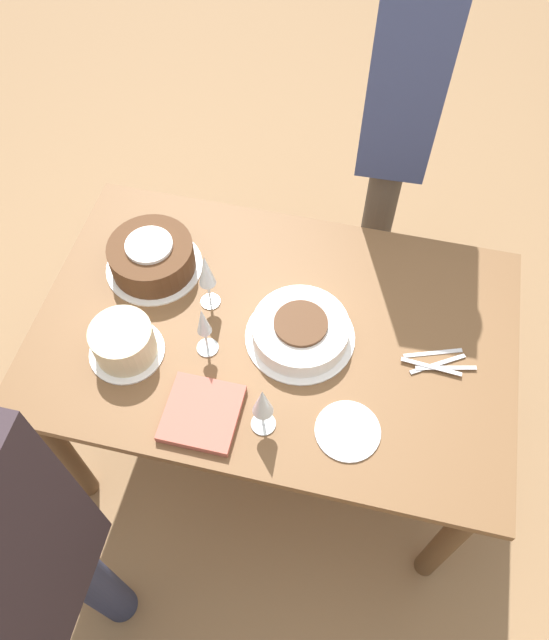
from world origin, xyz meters
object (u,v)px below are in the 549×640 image
wine_glass_near (206,272)px  wine_glass_far (204,324)px  cake_center_white (300,331)px  person_cutting (404,86)px  cake_front_chocolate (152,257)px  person_watching (3,587)px  cake_back_decorated (123,342)px  wine_glass_extra (263,403)px

wine_glass_near → wine_glass_far: wine_glass_near is taller
cake_center_white → person_cutting: (-0.16, -0.79, 0.26)m
cake_front_chocolate → person_watching: person_watching is taller
cake_center_white → person_watching: 0.95m
cake_back_decorated → person_cutting: person_cutting is taller
wine_glass_near → cake_center_white: bearing=168.2°
cake_back_decorated → wine_glass_near: wine_glass_near is taller
cake_center_white → wine_glass_far: 0.28m
cake_back_decorated → cake_center_white: bearing=-161.3°
cake_back_decorated → wine_glass_extra: wine_glass_extra is taller
person_cutting → person_watching: bearing=-22.4°
wine_glass_far → person_watching: person_watching is taller
cake_back_decorated → wine_glass_far: 0.24m
cake_front_chocolate → cake_back_decorated: 0.31m
cake_back_decorated → wine_glass_far: wine_glass_far is taller
cake_back_decorated → wine_glass_extra: bearing=163.4°
person_watching → cake_center_white: bearing=-28.3°
cake_front_chocolate → wine_glass_far: size_ratio=1.53×
cake_center_white → person_watching: person_watching is taller
wine_glass_near → person_cutting: (-0.44, -0.73, 0.15)m
wine_glass_far → person_watching: size_ratio=0.12×
wine_glass_near → person_cutting: bearing=-121.1°
cake_center_white → wine_glass_extra: size_ratio=1.63×
wine_glass_near → person_watching: bearing=80.2°
cake_center_white → person_cutting: 0.85m
person_cutting → wine_glass_near: bearing=-33.3°
person_cutting → person_watching: (0.60, 1.62, -0.09)m
wine_glass_far → cake_back_decorated: bearing=16.0°
cake_front_chocolate → wine_glass_far: wine_glass_far is taller
cake_center_white → cake_back_decorated: 0.49m
cake_front_chocolate → person_watching: (-0.05, 0.97, 0.16)m
wine_glass_near → cake_front_chocolate: bearing=-23.0°
wine_glass_near → person_watching: person_watching is taller
wine_glass_far → person_watching: bearing=75.4°
person_watching → wine_glass_far: bearing=-14.9°
cake_center_white → person_cutting: person_cutting is taller
wine_glass_far → person_cutting: (-0.41, -0.89, 0.17)m
cake_front_chocolate → wine_glass_near: wine_glass_near is taller
wine_glass_extra → wine_glass_near: bearing=-54.7°
cake_center_white → person_cutting: bearing=-101.2°
cake_front_chocolate → wine_glass_extra: 0.63m
wine_glass_extra → person_watching: size_ratio=0.12×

